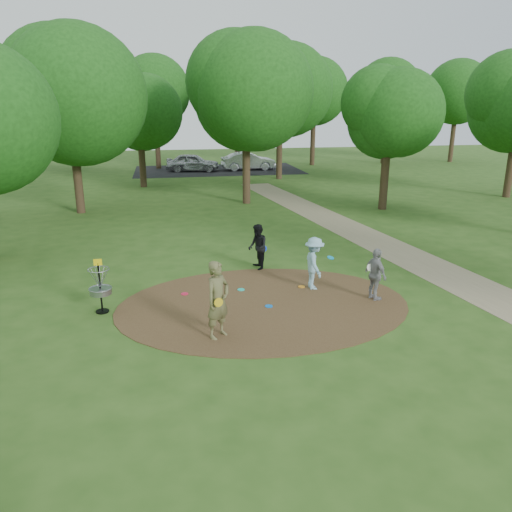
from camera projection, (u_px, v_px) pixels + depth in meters
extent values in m
plane|color=#2D5119|center=(264.00, 305.00, 14.33)|extent=(100.00, 100.00, 0.00)
cylinder|color=#47301C|center=(264.00, 304.00, 14.33)|extent=(8.40, 8.40, 0.02)
cube|color=#8C7A5B|center=(435.00, 269.00, 17.34)|extent=(7.55, 39.89, 0.01)
cube|color=black|center=(218.00, 170.00, 42.86)|extent=(14.00, 8.00, 0.01)
imported|color=brown|center=(218.00, 300.00, 12.08)|extent=(0.85, 0.83, 1.96)
cylinder|color=gold|center=(219.00, 302.00, 11.79)|extent=(0.22, 0.10, 0.22)
imported|color=#89BBCC|center=(314.00, 263.00, 15.33)|extent=(0.62, 1.07, 1.65)
cylinder|color=#0B90C6|center=(331.00, 258.00, 15.44)|extent=(0.31, 0.31, 0.08)
imported|color=black|center=(258.00, 247.00, 17.18)|extent=(0.66, 0.82, 1.58)
cylinder|color=#0B32CA|center=(264.00, 249.00, 17.30)|extent=(0.23, 0.11, 0.22)
imported|color=gray|center=(376.00, 275.00, 14.47)|extent=(0.57, 0.98, 1.56)
cylinder|color=white|center=(370.00, 267.00, 14.40)|extent=(0.23, 0.12, 0.22)
cylinder|color=#1AD6C0|center=(241.00, 290.00, 15.40)|extent=(0.22, 0.22, 0.02)
cylinder|color=blue|center=(269.00, 306.00, 14.15)|extent=(0.22, 0.22, 0.02)
cylinder|color=red|center=(185.00, 294.00, 15.06)|extent=(0.22, 0.22, 0.02)
imported|color=#95999C|center=(193.00, 162.00, 41.71)|extent=(4.61, 2.48, 1.49)
imported|color=#969A9D|center=(248.00, 161.00, 42.57)|extent=(4.64, 1.87, 1.50)
cylinder|color=orange|center=(302.00, 287.00, 15.64)|extent=(0.22, 0.22, 0.02)
cylinder|color=black|center=(100.00, 289.00, 13.63)|extent=(0.05, 0.05, 1.35)
cylinder|color=black|center=(103.00, 311.00, 13.82)|extent=(0.36, 0.36, 0.04)
cylinder|color=gray|center=(101.00, 291.00, 13.64)|extent=(0.60, 0.60, 0.16)
torus|color=gray|center=(100.00, 288.00, 13.62)|extent=(0.63, 0.63, 0.03)
torus|color=gray|center=(98.00, 269.00, 13.46)|extent=(0.58, 0.58, 0.02)
cube|color=yellow|center=(98.00, 262.00, 13.40)|extent=(0.22, 0.02, 0.18)
cylinder|color=#332316|center=(78.00, 177.00, 25.70)|extent=(0.44, 0.44, 3.80)
sphere|color=#184512|center=(69.00, 100.00, 24.59)|extent=(6.83, 6.83, 6.83)
cylinder|color=#332316|center=(246.00, 167.00, 28.15)|extent=(0.44, 0.44, 4.18)
sphere|color=#184512|center=(246.00, 95.00, 27.02)|extent=(6.40, 6.40, 6.40)
cylinder|color=#332316|center=(385.00, 176.00, 26.64)|extent=(0.44, 0.44, 3.61)
sphere|color=#184512|center=(389.00, 117.00, 25.74)|extent=(4.50, 4.50, 4.50)
cylinder|color=#332316|center=(142.00, 162.00, 33.80)|extent=(0.44, 0.44, 3.42)
sphere|color=#184512|center=(139.00, 115.00, 32.89)|extent=(4.90, 4.90, 4.90)
cylinder|color=#332316|center=(279.00, 150.00, 37.28)|extent=(0.44, 0.44, 4.37)
sphere|color=#184512|center=(280.00, 93.00, 36.09)|extent=(6.65, 6.65, 6.65)
cylinder|color=#332316|center=(511.00, 166.00, 30.05)|extent=(0.44, 0.44, 3.80)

